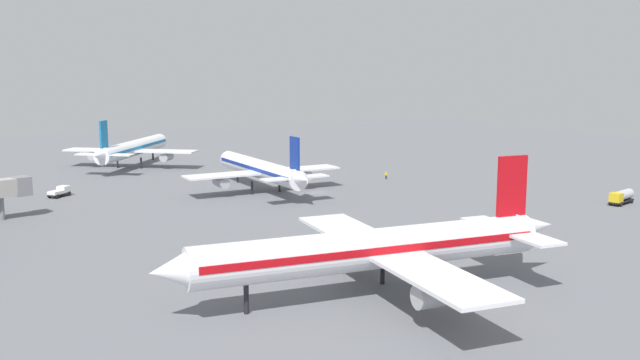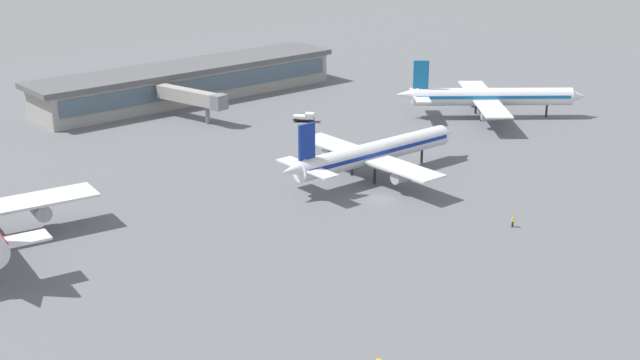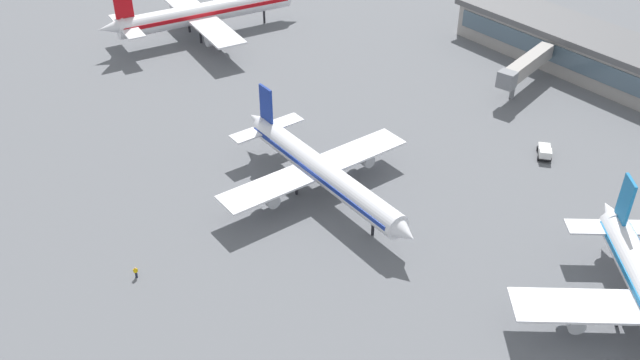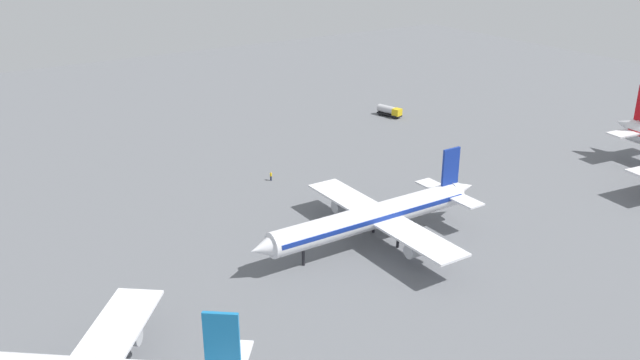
# 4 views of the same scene
# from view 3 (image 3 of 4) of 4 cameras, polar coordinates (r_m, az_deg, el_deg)

# --- Properties ---
(ground) EXTENTS (288.00, 288.00, 0.00)m
(ground) POSITION_cam_3_polar(r_m,az_deg,el_deg) (104.51, -5.91, -1.29)
(ground) COLOR slate
(terminal_building) EXTENTS (75.89, 14.69, 8.03)m
(terminal_building) POSITION_cam_3_polar(r_m,az_deg,el_deg) (146.56, 23.86, 8.76)
(terminal_building) COLOR #9E9993
(terminal_building) RESTS_ON ground
(airplane_at_gate) EXTENTS (39.80, 31.81, 12.13)m
(airplane_at_gate) POSITION_cam_3_polar(r_m,az_deg,el_deg) (101.75, 0.07, 0.84)
(airplane_at_gate) COLOR white
(airplane_at_gate) RESTS_ON ground
(airplane_taxiing) EXTENTS (38.46, 47.63, 14.50)m
(airplane_taxiing) POSITION_cam_3_polar(r_m,az_deg,el_deg) (158.37, -9.59, 13.55)
(airplane_taxiing) COLOR white
(airplane_taxiing) RESTS_ON ground
(pushback_tractor) EXTENTS (4.28, 4.59, 1.90)m
(pushback_tractor) POSITION_cam_3_polar(r_m,az_deg,el_deg) (118.34, 18.17, 2.25)
(pushback_tractor) COLOR black
(pushback_tractor) RESTS_ON ground
(ground_crew_worker) EXTENTS (0.48, 0.55, 1.67)m
(ground_crew_worker) POSITION_cam_3_polar(r_m,az_deg,el_deg) (92.50, -15.06, -7.41)
(ground_crew_worker) COLOR #1E2338
(ground_crew_worker) RESTS_ON ground
(jet_bridge) EXTENTS (7.05, 18.56, 6.74)m
(jet_bridge) POSITION_cam_3_polar(r_m,az_deg,el_deg) (136.88, 16.68, 9.05)
(jet_bridge) COLOR #9E9993
(jet_bridge) RESTS_ON ground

